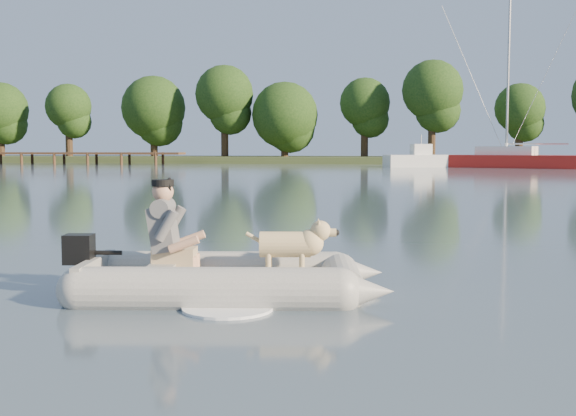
% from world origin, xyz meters
% --- Properties ---
extents(water, '(160.00, 160.00, 0.00)m').
position_xyz_m(water, '(0.00, 0.00, 0.00)').
color(water, slate).
rests_on(water, ground).
extents(shore_bank, '(160.00, 12.00, 0.70)m').
position_xyz_m(shore_bank, '(0.00, 62.00, 0.25)').
color(shore_bank, '#47512D').
rests_on(shore_bank, water).
extents(dock, '(18.00, 2.00, 1.04)m').
position_xyz_m(dock, '(-26.00, 52.00, 0.52)').
color(dock, '#4C331E').
rests_on(dock, water).
extents(treeline, '(71.02, 7.35, 9.27)m').
position_xyz_m(treeline, '(-3.71, 61.11, 5.48)').
color(treeline, '#332316').
rests_on(treeline, shore_bank).
extents(dinghy, '(4.42, 3.36, 1.20)m').
position_xyz_m(dinghy, '(-0.10, 0.59, 0.50)').
color(dinghy, gray).
rests_on(dinghy, water).
extents(man, '(0.69, 0.62, 0.92)m').
position_xyz_m(man, '(-0.70, 0.55, 0.67)').
color(man, '#5A5B5E').
rests_on(man, dinghy).
extents(dog, '(0.83, 0.40, 0.53)m').
position_xyz_m(dog, '(0.44, 0.71, 0.44)').
color(dog, tan).
rests_on(dog, dinghy).
extents(outboard_motor, '(0.39, 0.30, 0.68)m').
position_xyz_m(outboard_motor, '(-1.52, 0.39, 0.27)').
color(outboard_motor, black).
rests_on(outboard_motor, dinghy).
extents(motorboat, '(6.30, 3.97, 2.49)m').
position_xyz_m(motorboat, '(2.77, 48.02, 1.13)').
color(motorboat, white).
rests_on(motorboat, water).
extents(sailboat, '(9.44, 5.89, 12.48)m').
position_xyz_m(sailboat, '(8.96, 47.14, 0.55)').
color(sailboat, '#A91913').
rests_on(sailboat, water).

